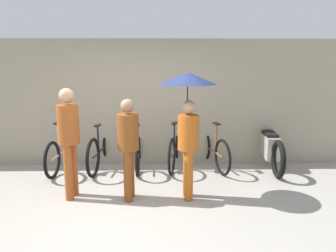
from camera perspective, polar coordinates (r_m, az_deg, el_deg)
name	(u,v)px	position (r m, az deg, el deg)	size (l,w,h in m)	color
ground_plane	(130,210)	(4.86, -6.60, -14.34)	(30.00, 30.00, 0.00)	#9E998E
back_wall	(139,103)	(6.65, -5.12, 4.01)	(12.08, 0.12, 2.53)	gray
parked_bicycle_0	(63,151)	(6.75, -17.78, -4.19)	(0.44, 1.75, 0.99)	black
parked_bicycle_1	(101,149)	(6.63, -11.51, -3.97)	(0.44, 1.80, 1.09)	black
parked_bicycle_2	(139,150)	(6.53, -5.16, -4.23)	(0.44, 1.66, 1.09)	black
parked_bicycle_3	(176,149)	(6.55, 1.33, -3.98)	(0.49, 1.64, 1.10)	black
parked_bicycle_4	(212,150)	(6.60, 7.72, -4.08)	(0.55, 1.61, 1.04)	black
pedestrian_leading	(69,135)	(5.15, -16.90, -1.49)	(0.32, 0.32, 1.70)	#9E4C1E
pedestrian_center	(128,142)	(4.94, -6.93, -2.83)	(0.32, 0.32, 1.55)	brown
pedestrian_trailing	(188,104)	(4.92, 3.49, 3.88)	(0.87, 0.87, 1.93)	#B25619
motorcycle	(269,148)	(6.85, 17.21, -3.61)	(0.58, 1.98, 0.92)	black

